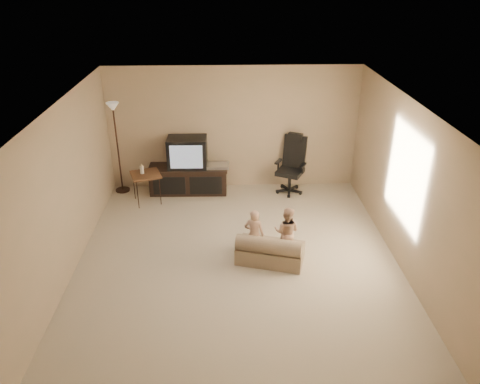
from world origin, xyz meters
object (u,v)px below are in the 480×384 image
at_px(tv_stand, 189,169).
at_px(child_sofa, 270,251).
at_px(floor_lamp, 115,128).
at_px(toddler_left, 254,235).
at_px(side_table, 145,175).
at_px(toddler_right, 287,232).
at_px(office_chair, 291,172).

distance_m(tv_stand, child_sofa, 2.98).
bearing_deg(floor_lamp, toddler_left, -44.88).
bearing_deg(tv_stand, toddler_left, -63.64).
bearing_deg(floor_lamp, tv_stand, -2.41).
bearing_deg(child_sofa, toddler_left, 168.93).
bearing_deg(child_sofa, side_table, 151.63).
distance_m(side_table, toddler_right, 3.18).
relative_size(office_chair, floor_lamp, 0.65).
distance_m(tv_stand, office_chair, 2.08).
height_order(office_chair, toddler_left, office_chair).
height_order(tv_stand, child_sofa, tv_stand).
relative_size(floor_lamp, toddler_left, 2.16).
xyz_separation_m(tv_stand, toddler_left, (1.18, -2.49, -0.05)).
bearing_deg(child_sofa, floor_lamp, 152.26).
xyz_separation_m(office_chair, side_table, (-2.87, -0.38, 0.14)).
distance_m(floor_lamp, toddler_left, 3.73).
bearing_deg(toddler_right, office_chair, -79.52).
relative_size(side_table, toddler_left, 0.94).
distance_m(office_chair, side_table, 2.90).
relative_size(floor_lamp, child_sofa, 1.63).
bearing_deg(office_chair, tv_stand, -154.97).
bearing_deg(side_table, toddler_left, -45.90).
height_order(office_chair, floor_lamp, floor_lamp).
distance_m(child_sofa, toddler_right, 0.40).
bearing_deg(office_chair, floor_lamp, -155.12).
distance_m(office_chair, toddler_right, 2.38).
height_order(tv_stand, office_chair, office_chair).
xyz_separation_m(child_sofa, toddler_left, (-0.24, 0.12, 0.23)).
relative_size(child_sofa, toddler_left, 1.32).
distance_m(floor_lamp, child_sofa, 4.04).
xyz_separation_m(floor_lamp, toddler_right, (3.08, -2.48, -0.93)).
xyz_separation_m(tv_stand, child_sofa, (1.42, -2.61, -0.28)).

